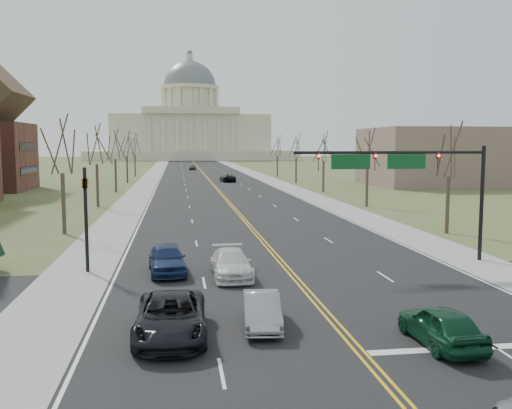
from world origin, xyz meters
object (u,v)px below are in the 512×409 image
object	(u,v)px
signal_mast	(405,170)
car_far_sb	(193,167)
car_sb_inner_lead	(262,310)
signal_left	(86,208)
car_sb_inner_second	(231,264)
car_sb_outer_lead	(171,317)
car_far_nb	(228,178)
car_sb_outer_second	(167,259)
car_nb_inner_lead	(441,325)

from	to	relation	value
signal_mast	car_far_sb	xyz separation A→B (m)	(-9.61, 124.60, -5.03)
car_far_sb	signal_mast	bearing A→B (deg)	-81.30
car_sb_inner_lead	signal_mast	bearing A→B (deg)	51.71
signal_left	car_sb_inner_second	xyz separation A→B (m)	(8.05, -2.40, -2.96)
car_sb_inner_lead	car_sb_outer_lead	world-z (taller)	car_sb_outer_lead
signal_mast	car_far_nb	xyz separation A→B (m)	(-4.26, 75.06, -5.01)
car_sb_inner_lead	car_far_nb	distance (m)	86.38
car_sb_outer_second	car_far_sb	distance (m)	125.70
car_sb_inner_second	car_far_sb	size ratio (longest dim) A/B	1.20
car_sb_inner_second	car_far_sb	xyz separation A→B (m)	(1.29, 126.99, -0.02)
car_sb_inner_second	car_sb_outer_second	distance (m)	3.78
car_nb_inner_lead	car_far_nb	world-z (taller)	car_nb_inner_lead
car_sb_inner_lead	car_far_sb	size ratio (longest dim) A/B	0.96
car_sb_outer_lead	car_sb_outer_second	distance (m)	10.85
car_sb_outer_lead	car_sb_inner_second	bearing A→B (deg)	72.49
car_nb_inner_lead	car_sb_inner_second	distance (m)	13.41
car_nb_inner_lead	car_far_nb	bearing A→B (deg)	-92.38
car_nb_inner_lead	car_far_nb	xyz separation A→B (m)	(0.06, 89.14, -0.01)
signal_mast	car_sb_inner_lead	distance (m)	16.09
car_sb_inner_second	car_far_nb	size ratio (longest dim) A/B	0.96
car_sb_outer_lead	car_far_nb	size ratio (longest dim) A/B	1.08
signal_mast	car_sb_inner_second	xyz separation A→B (m)	(-10.89, -2.40, -5.01)
car_sb_inner_lead	car_sb_inner_second	world-z (taller)	car_sb_inner_second
car_sb_outer_second	car_sb_outer_lead	bearing A→B (deg)	-92.95
car_sb_inner_second	car_far_nb	xyz separation A→B (m)	(6.63, 77.45, 0.00)
car_sb_outer_lead	signal_mast	bearing A→B (deg)	41.25
signal_left	car_far_nb	size ratio (longest dim) A/B	1.12
car_sb_outer_lead	car_far_sb	bearing A→B (deg)	89.30
signal_left	signal_mast	bearing A→B (deg)	-0.00
car_sb_outer_lead	signal_left	bearing A→B (deg)	113.44
signal_mast	car_nb_inner_lead	world-z (taller)	signal_mast
car_sb_inner_second	car_sb_outer_lead	bearing A→B (deg)	-109.05
car_nb_inner_lead	car_far_sb	distance (m)	138.79
car_far_nb	signal_left	bearing A→B (deg)	74.68
car_sb_inner_lead	car_nb_inner_lead	bearing A→B (deg)	-20.79
signal_mast	car_far_sb	bearing A→B (deg)	94.41
car_sb_inner_lead	car_sb_outer_second	xyz separation A→B (m)	(-3.93, 10.09, 0.16)
signal_mast	car_nb_inner_lead	distance (m)	15.56
car_sb_inner_lead	car_far_sb	xyz separation A→B (m)	(0.88, 135.70, 0.05)
car_sb_outer_second	car_far_nb	xyz separation A→B (m)	(10.15, 76.07, -0.09)
car_sb_inner_lead	car_far_nb	bearing A→B (deg)	90.94
car_sb_outer_second	car_far_nb	bearing A→B (deg)	77.78
car_sb_outer_lead	car_far_nb	xyz separation A→B (m)	(9.83, 86.91, -0.06)
signal_left	car_far_nb	xyz separation A→B (m)	(14.68, 75.05, -2.96)
car_far_nb	car_far_sb	world-z (taller)	car_far_nb
signal_mast	car_far_sb	size ratio (longest dim) A/B	2.86
car_sb_outer_lead	car_sb_outer_second	xyz separation A→B (m)	(-0.32, 10.84, 0.04)
car_nb_inner_lead	car_sb_outer_lead	size ratio (longest dim) A/B	0.76
car_sb_inner_second	car_sb_outer_second	bearing A→B (deg)	158.19
car_sb_inner_lead	car_sb_inner_second	size ratio (longest dim) A/B	0.80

